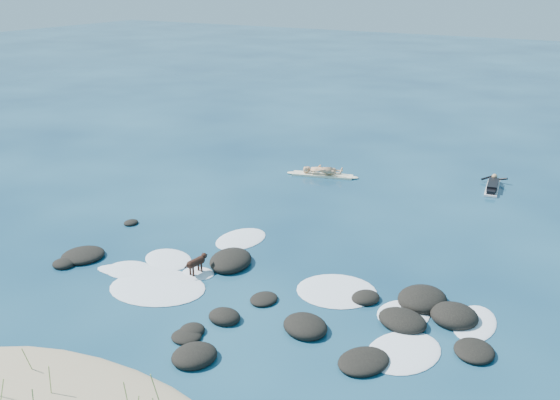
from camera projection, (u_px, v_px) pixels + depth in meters
The scene contains 6 objects.
ground at pixel (267, 274), 19.96m from camera, with size 160.00×160.00×0.00m, color #0A2642.
reef_rocks at pixel (304, 303), 18.00m from camera, with size 14.49×7.16×0.59m.
breaking_foam at pixel (256, 287), 19.10m from camera, with size 12.33×7.04×0.12m.
standing_surfer_rig at pixel (323, 161), 29.16m from camera, with size 3.38×1.36×1.95m.
paddling_surfer_rig at pixel (493, 186), 27.66m from camera, with size 1.16×2.63×0.45m.
dog at pixel (197, 262), 19.77m from camera, with size 0.35×1.03×0.66m.
Camera 1 is at (9.39, -15.26, 9.13)m, focal length 40.00 mm.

